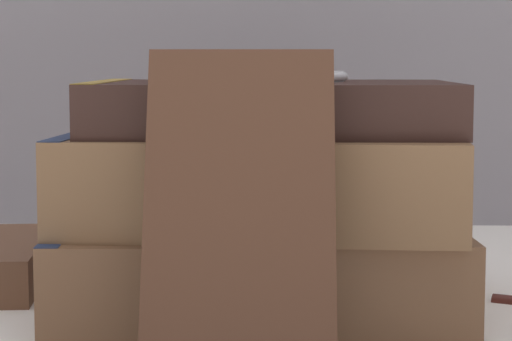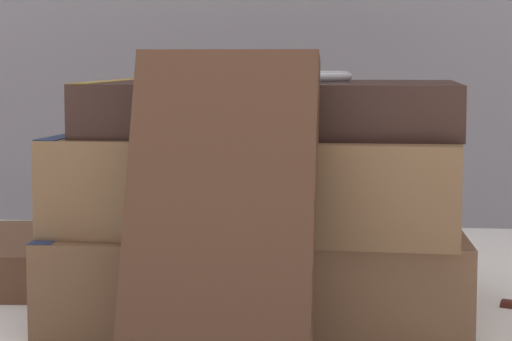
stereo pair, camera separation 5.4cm
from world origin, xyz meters
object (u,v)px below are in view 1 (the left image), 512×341
at_px(book_flat_bottom, 247,266).
at_px(book_flat_middle, 254,179).
at_px(reading_glasses, 203,257).
at_px(book_leaning_front, 240,220).
at_px(book_flat_top, 263,107).
at_px(pocket_watch, 305,76).

distance_m(book_flat_bottom, book_flat_middle, 0.05).
bearing_deg(reading_glasses, book_leaning_front, -62.42).
xyz_separation_m(book_flat_middle, book_flat_top, (0.01, 0.00, 0.04)).
height_order(pocket_watch, reading_glasses, pocket_watch).
distance_m(book_flat_top, reading_glasses, 0.19).
bearing_deg(book_leaning_front, book_flat_top, 85.65).
bearing_deg(book_flat_bottom, reading_glasses, 101.21).
relative_size(book_flat_top, reading_glasses, 1.91).
bearing_deg(reading_glasses, book_flat_bottom, -56.56).
bearing_deg(pocket_watch, book_flat_top, -165.12).
xyz_separation_m(book_flat_middle, pocket_watch, (0.03, 0.01, 0.06)).
distance_m(book_flat_middle, pocket_watch, 0.07).
relative_size(book_flat_middle, book_leaning_front, 1.53).
distance_m(book_flat_bottom, reading_glasses, 0.15).
xyz_separation_m(book_flat_bottom, pocket_watch, (0.03, 0.01, 0.11)).
height_order(book_flat_middle, reading_glasses, book_flat_middle).
height_order(book_flat_bottom, reading_glasses, book_flat_bottom).
bearing_deg(pocket_watch, book_leaning_front, -105.02).
relative_size(book_flat_middle, reading_glasses, 2.11).
bearing_deg(book_flat_middle, pocket_watch, 24.82).
relative_size(book_flat_bottom, book_flat_top, 1.14).
distance_m(book_leaning_front, reading_glasses, 0.27).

